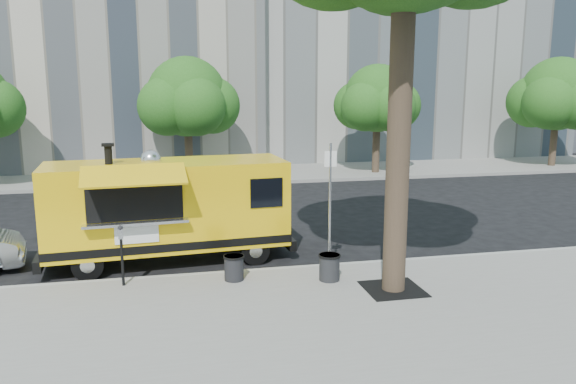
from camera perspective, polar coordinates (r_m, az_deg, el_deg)
name	(u,v)px	position (r m, az deg, el deg)	size (l,w,h in m)	color
ground	(252,263)	(14.19, -3.68, -7.25)	(120.00, 120.00, 0.00)	black
sidewalk	(285,327)	(10.49, -0.34, -13.57)	(60.00, 6.00, 0.15)	gray
curb	(258,273)	(13.30, -3.08, -8.18)	(60.00, 0.14, 0.16)	#999993
far_sidewalk	(210,176)	(27.26, -7.91, 1.67)	(60.00, 5.00, 0.15)	gray
tree_well	(393,289)	(12.25, 10.63, -9.66)	(1.20, 1.20, 0.02)	black
far_tree_b	(187,97)	(26.07, -10.22, 9.48)	(3.60, 3.60, 5.50)	#33261C
far_tree_c	(378,99)	(27.61, 9.08, 9.35)	(3.24, 3.24, 5.21)	#33261C
far_tree_d	(558,94)	(32.73, 25.72, 8.95)	(3.78, 3.78, 5.64)	#33261C
sign_post	(330,201)	(12.57, 4.28, -0.93)	(0.28, 0.06, 3.00)	silver
parking_meter	(122,248)	(12.52, -16.56, -5.50)	(0.11, 0.11, 1.33)	black
food_truck	(167,207)	(14.23, -12.20, -1.52)	(6.27, 3.18, 3.01)	yellow
trash_bin_left	(234,267)	(12.55, -5.51, -7.58)	(0.47, 0.47, 0.56)	black
trash_bin_right	(329,266)	(12.52, 4.23, -7.55)	(0.49, 0.49, 0.59)	black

